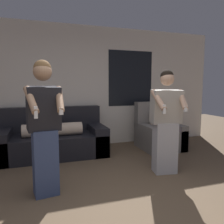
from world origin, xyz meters
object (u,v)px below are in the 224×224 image
(armchair, at_px, (159,133))
(couch, at_px, (53,139))
(person_left, at_px, (44,127))
(person_right, at_px, (166,122))

(armchair, bearing_deg, couch, 174.68)
(person_left, bearing_deg, person_right, 5.36)
(couch, xyz_separation_m, person_left, (-0.17, -1.65, 0.54))
(person_right, bearing_deg, couch, 137.90)
(person_left, bearing_deg, armchair, 30.69)
(armchair, bearing_deg, person_right, -116.03)
(couch, bearing_deg, person_left, -95.74)
(person_right, bearing_deg, armchair, 63.97)
(armchair, height_order, person_right, person_right)
(armchair, distance_m, person_right, 1.49)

